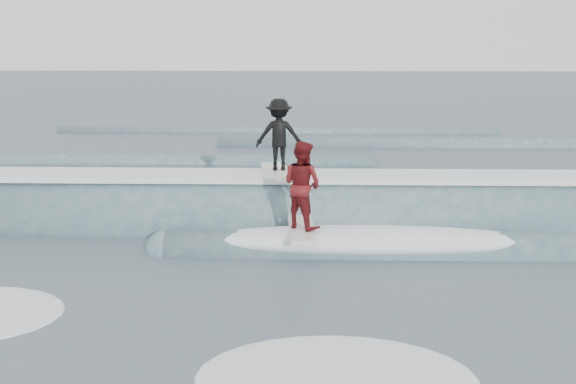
{
  "coord_description": "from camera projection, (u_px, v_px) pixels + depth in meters",
  "views": [
    {
      "loc": [
        0.37,
        -9.79,
        4.72
      ],
      "look_at": [
        0.0,
        5.04,
        1.1
      ],
      "focal_mm": 40.0,
      "sensor_mm": 36.0,
      "label": 1
    }
  ],
  "objects": [
    {
      "name": "ground",
      "position": [
        280.0,
        328.0,
        10.64
      ],
      "size": [
        160.0,
        160.0,
        0.0
      ],
      "primitive_type": "plane",
      "color": "#384951",
      "rests_on": "ground"
    },
    {
      "name": "breaking_wave",
      "position": [
        296.0,
        225.0,
        16.29
      ],
      "size": [
        23.6,
        4.05,
        2.54
      ],
      "color": "#3A5762",
      "rests_on": "ground"
    },
    {
      "name": "surfer_black",
      "position": [
        279.0,
        137.0,
        15.98
      ],
      "size": [
        1.18,
        2.07,
        1.88
      ],
      "color": "white",
      "rests_on": "ground"
    },
    {
      "name": "surfer_red",
      "position": [
        302.0,
        188.0,
        14.01
      ],
      "size": [
        1.19,
        2.03,
        2.03
      ],
      "color": "silver",
      "rests_on": "ground"
    },
    {
      "name": "whitewater",
      "position": [
        271.0,
        358.0,
        9.66
      ],
      "size": [
        17.44,
        8.32,
        0.1
      ],
      "color": "white",
      "rests_on": "ground"
    },
    {
      "name": "far_swells",
      "position": [
        305.0,
        148.0,
        27.77
      ],
      "size": [
        37.52,
        8.65,
        0.8
      ],
      "color": "#3A5762",
      "rests_on": "ground"
    }
  ]
}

